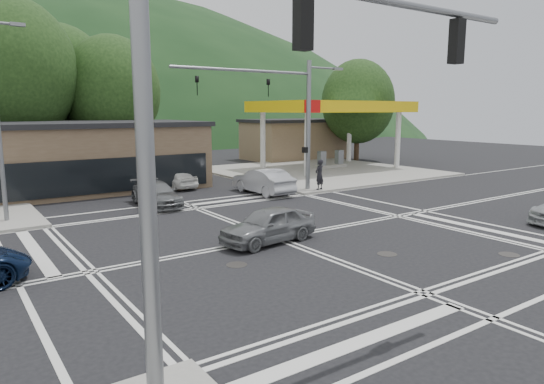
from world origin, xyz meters
TOP-DOWN VIEW (x-y plane):
  - ground at (0.00, 0.00)m, footprint 120.00×120.00m
  - sidewalk_ne at (15.00, 15.00)m, footprint 16.00×16.00m
  - gas_station_canopy at (16.99, 15.99)m, footprint 12.32×8.34m
  - convenience_store at (20.00, 25.00)m, footprint 10.00×6.00m
  - hill_north at (0.00, 90.00)m, footprint 252.00×126.00m
  - tree_n_b at (-6.00, 24.00)m, footprint 9.00×9.00m
  - tree_n_c at (1.00, 24.00)m, footprint 7.60×7.60m
  - tree_n_e at (-2.00, 28.00)m, footprint 8.40×8.40m
  - tree_ne at (24.00, 20.00)m, footprint 7.20×7.20m
  - signal_mast_ne at (6.95, 8.20)m, footprint 11.65×0.30m
  - signal_mast_sw at (-6.39, -8.20)m, footprint 9.14×0.28m
  - car_grey_center at (-0.58, -0.30)m, footprint 4.21×2.13m
  - car_queue_a at (5.36, 9.00)m, footprint 1.71×4.72m
  - car_queue_b at (1.72, 14.00)m, footprint 2.09×4.06m
  - car_northbound at (-1.45, 9.00)m, footprint 2.04×4.51m
  - pedestrian at (8.57, 7.50)m, footprint 0.78×0.62m

SIDE VIEW (x-z plane):
  - ground at x=0.00m, z-range 0.00..0.00m
  - hill_north at x=0.00m, z-range -70.00..70.00m
  - sidewalk_ne at x=15.00m, z-range 0.00..0.15m
  - car_northbound at x=-1.45m, z-range 0.00..1.28m
  - car_queue_b at x=1.72m, z-range 0.00..1.32m
  - car_grey_center at x=-0.58m, z-range 0.00..1.38m
  - car_queue_a at x=5.36m, z-range 0.00..1.55m
  - pedestrian at x=8.57m, z-range 0.15..2.03m
  - convenience_store at x=20.00m, z-range 0.00..3.80m
  - gas_station_canopy at x=16.99m, z-range 2.17..7.92m
  - signal_mast_ne at x=6.95m, z-range 1.07..9.07m
  - signal_mast_sw at x=-6.39m, z-range 1.12..9.12m
  - tree_ne at x=24.00m, z-range 0.85..10.84m
  - tree_n_c at x=1.00m, z-range 1.06..11.93m
  - tree_n_e at x=-2.00m, z-range 1.15..13.13m
  - tree_n_b at x=-6.00m, z-range 1.30..14.28m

